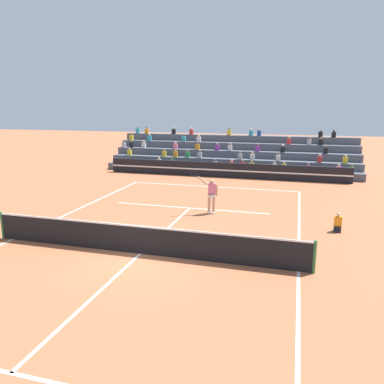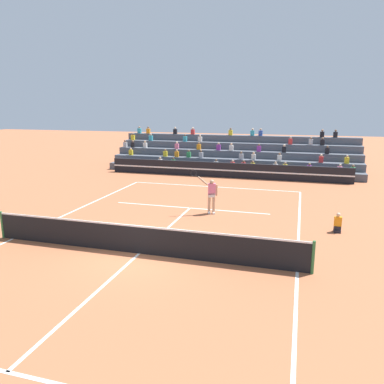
{
  "view_description": "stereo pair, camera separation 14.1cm",
  "coord_description": "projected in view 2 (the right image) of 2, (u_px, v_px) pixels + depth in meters",
  "views": [
    {
      "loc": [
        5.23,
        -11.64,
        5.19
      ],
      "look_at": [
        0.39,
        5.45,
        1.1
      ],
      "focal_mm": 35.0,
      "sensor_mm": 36.0,
      "label": 1
    },
    {
      "loc": [
        5.36,
        -11.6,
        5.19
      ],
      "look_at": [
        0.39,
        5.45,
        1.1
      ],
      "focal_mm": 35.0,
      "sensor_mm": 36.0,
      "label": 2
    }
  ],
  "objects": [
    {
      "name": "tennis_net",
      "position": [
        139.0,
        239.0,
        13.36
      ],
      "size": [
        12.0,
        0.1,
        1.1
      ],
      "color": "#2D6B38",
      "rests_on": "ground"
    },
    {
      "name": "tennis_player",
      "position": [
        211.0,
        194.0,
        18.3
      ],
      "size": [
        1.34,
        0.49,
        2.25
      ],
      "color": "tan",
      "rests_on": "ground"
    },
    {
      "name": "tennis_ball",
      "position": [
        82.0,
        229.0,
        16.09
      ],
      "size": [
        0.07,
        0.07,
        0.07
      ],
      "primitive_type": "sphere",
      "color": "#C6DB33",
      "rests_on": "ground"
    },
    {
      "name": "court_lines",
      "position": [
        139.0,
        253.0,
        13.48
      ],
      "size": [
        11.1,
        23.9,
        0.01
      ],
      "color": "white",
      "rests_on": "ground"
    },
    {
      "name": "ball_kid_courtside",
      "position": [
        338.0,
        225.0,
        15.71
      ],
      "size": [
        0.3,
        0.36,
        0.84
      ],
      "color": "black",
      "rests_on": "ground"
    },
    {
      "name": "ground_plane",
      "position": [
        139.0,
        254.0,
        13.48
      ],
      "size": [
        120.0,
        120.0,
        0.0
      ],
      "primitive_type": "plane",
      "color": "#AD603D"
    },
    {
      "name": "sponsor_banner_wall",
      "position": [
        224.0,
        170.0,
        27.81
      ],
      "size": [
        18.0,
        0.26,
        1.1
      ],
      "color": "black",
      "rests_on": "ground"
    },
    {
      "name": "bleacher_stand",
      "position": [
        233.0,
        157.0,
        31.26
      ],
      "size": [
        19.9,
        4.75,
        3.38
      ],
      "color": "#4C515B",
      "rests_on": "ground"
    }
  ]
}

